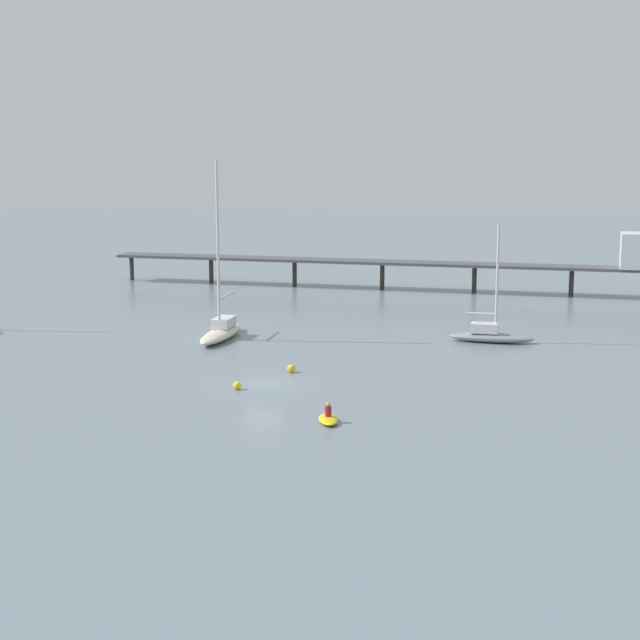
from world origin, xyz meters
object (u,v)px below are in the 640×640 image
Objects in this scene: sailboat_gray at (490,334)px; dinghy_yellow at (328,419)px; mooring_buoy_near at (291,368)px; mooring_buoy_mid at (237,386)px; sailboat_cream at (222,328)px; pier at (500,258)px.

sailboat_gray is 26.44m from dinghy_yellow.
dinghy_yellow is 4.56× the size of mooring_buoy_near.
mooring_buoy_mid is (-14.46, -19.42, -0.39)m from sailboat_gray.
sailboat_cream is 21.30m from sailboat_gray.
sailboat_gray is 3.64× the size of dinghy_yellow.
pier is 53.89m from dinghy_yellow.
mooring_buoy_near is (-5.13, 11.43, 0.05)m from dinghy_yellow.
pier is at bearing 73.70° from mooring_buoy_mid.
mooring_buoy_mid is at bearing -67.67° from sailboat_cream.
mooring_buoy_near is at bearing -105.73° from pier.
pier is at bearing 56.97° from sailboat_cream.
mooring_buoy_mid is (-2.04, -5.44, -0.02)m from mooring_buoy_near.
sailboat_gray is at bearing 48.40° from mooring_buoy_near.
sailboat_gray is at bearing 74.01° from dinghy_yellow.
mooring_buoy_near is (-12.42, -13.98, -0.37)m from sailboat_gray.
sailboat_cream is 25.52× the size of mooring_buoy_near.
sailboat_cream is 27.52× the size of mooring_buoy_mid.
mooring_buoy_mid is at bearing -106.30° from pier.
pier is 113.29× the size of mooring_buoy_near.
sailboat_gray reaches higher than dinghy_yellow.
pier is 24.87× the size of dinghy_yellow.
mooring_buoy_mid is (6.56, -15.97, -0.58)m from sailboat_cream.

